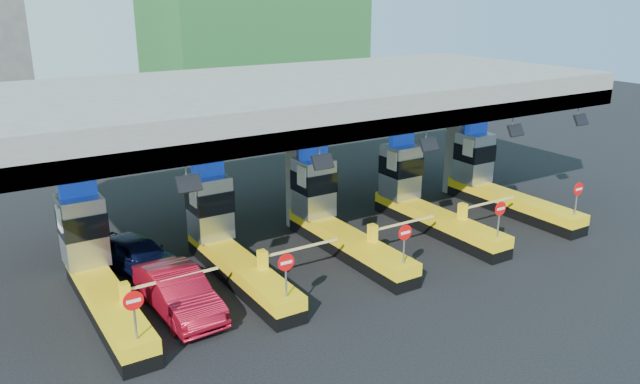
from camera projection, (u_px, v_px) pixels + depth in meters
ground at (335, 247)px, 27.29m from camera, size 120.00×120.00×0.00m
toll_canopy at (301, 99)px, 27.73m from camera, size 28.00×12.09×7.00m
toll_lane_far_left at (96, 267)px, 22.03m from camera, size 4.43×8.00×4.16m
toll_lane_left at (226, 239)px, 24.56m from camera, size 4.43×8.00×4.16m
toll_lane_center at (332, 216)px, 27.09m from camera, size 4.43×8.00×4.16m
toll_lane_right at (420, 197)px, 29.62m from camera, size 4.43×8.00×4.16m
toll_lane_far_right at (494, 181)px, 32.15m from camera, size 4.43×8.00×4.16m
van at (137, 255)px, 24.65m from camera, size 3.40×4.80×1.52m
red_car at (178, 292)px, 21.50m from camera, size 1.89×4.84×1.57m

